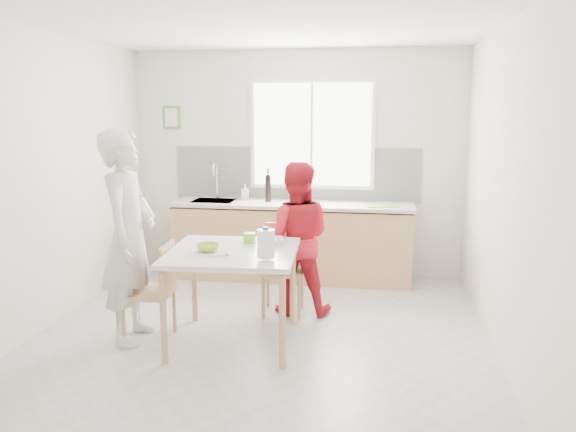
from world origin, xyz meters
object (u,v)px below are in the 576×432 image
Objects in this scene: person_white at (129,237)px; person_red at (295,238)px; bowl_white at (272,241)px; milk_jug at (266,243)px; chair_far at (284,264)px; chair_left at (156,287)px; wine_bottle_a at (268,188)px; wine_bottle_b at (293,188)px; dining_table at (233,260)px; bowl_green at (208,248)px.

person_white is 1.23× the size of person_red.
person_red is at bearing 76.99° from bowl_white.
person_white is 7.43× the size of milk_jug.
chair_far is 0.59× the size of person_red.
chair_left is 1.08m from bowl_white.
wine_bottle_a is at bearing 96.93° from milk_jug.
wine_bottle_b is at bearing 89.76° from milk_jug.
dining_table is 3.80× the size of wine_bottle_b.
wine_bottle_b is at bearing 90.73° from chair_far.
bowl_green is at bearing -100.02° from wine_bottle_b.
wine_bottle_a reaches higher than chair_far.
person_white is at bearing 179.83° from bowl_green.
milk_jug is at bearing -19.82° from bowl_green.
person_white is 9.35× the size of bowl_green.
chair_far is at bearing -6.77° from person_red.
person_red reaches higher than chair_left.
person_red reaches higher than wine_bottle_b.
chair_left is 3.47× the size of milk_jug.
person_white is 5.76× the size of wine_bottle_a.
dining_table is 0.92m from chair_far.
person_red is at bearing 82.41° from milk_jug.
wine_bottle_b is at bearing 23.74° from wine_bottle_a.
person_red is (0.12, -0.01, 0.27)m from chair_far.
milk_jug is (-0.07, -1.09, 0.21)m from person_red.
person_red reaches higher than dining_table.
wine_bottle_a is at bearing 102.16° from bowl_white.
chair_far is (0.29, 0.84, -0.25)m from dining_table.
person_white reaches higher than wine_bottle_b.
person_white is at bearing -146.85° from chair_far.
bowl_green is 0.58m from bowl_white.
chair_left is at bearing 164.47° from milk_jug.
person_white is at bearing -176.08° from dining_table.
person_red is (1.10, 0.88, 0.28)m from chair_left.
person_white is 1.26m from milk_jug.
chair_left is at bearing 34.84° from person_red.
dining_table is at bearing -87.44° from wine_bottle_a.
milk_jug is at bearing -86.32° from wine_bottle_b.
dining_table is 0.62× the size of person_white.
wine_bottle_b reaches higher than dining_table.
wine_bottle_b is (-0.15, 2.38, 0.11)m from milk_jug.
chair_far reaches higher than bowl_white.
bowl_green is (0.49, -0.02, 0.38)m from chair_left.
dining_table is 3.56× the size of wine_bottle_a.
chair_far is at bearing -56.85° from person_white.
milk_jug reaches higher than bowl_white.
wine_bottle_b is (1.09, 2.18, 0.15)m from person_white.
wine_bottle_a is at bearing -25.38° from person_white.
person_red is at bearing 63.66° from dining_table.
wine_bottle_a reaches higher than bowl_green.
bowl_green is 2.07m from wine_bottle_a.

